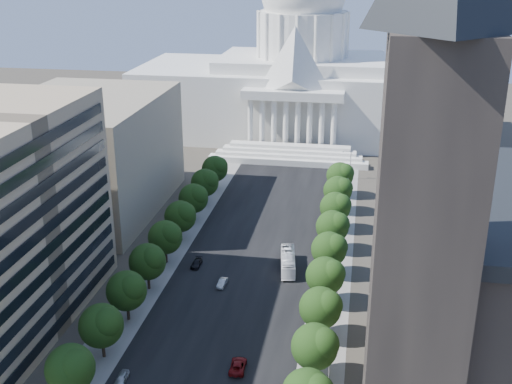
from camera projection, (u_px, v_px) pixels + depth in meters
The scene contains 32 objects.
road_asphalt at pixel (259, 235), 157.10m from camera, with size 30.00×260.00×0.01m, color black.
sidewalk_left at pixel (184, 230), 160.11m from camera, with size 8.00×260.00×0.02m, color gray.
sidewalk_right at pixel (337, 241), 154.10m from camera, with size 8.00×260.00×0.02m, color gray.
capitol at pixel (301, 81), 237.50m from camera, with size 120.00×56.00×73.00m.
office_block_left_far at pixel (86, 155), 168.61m from camera, with size 38.00×52.00×30.00m, color gray.
tree_l_b at pixel (71, 368), 96.60m from camera, with size 7.79×7.60×9.97m.
tree_l_c at pixel (102, 325), 107.66m from camera, with size 7.79×7.60×9.97m.
tree_l_d at pixel (128, 290), 118.72m from camera, with size 7.79×7.60×9.97m.
tree_l_e at pixel (149, 261), 129.78m from camera, with size 7.79×7.60×9.97m.
tree_l_f at pixel (166, 237), 140.84m from camera, with size 7.79×7.60×9.97m.
tree_l_g at pixel (181, 216), 151.90m from camera, with size 7.79×7.60×9.97m.
tree_l_h at pixel (194, 198), 162.97m from camera, with size 7.79×7.60×9.97m.
tree_l_i at pixel (206, 182), 174.03m from camera, with size 7.79×7.60×9.97m.
tree_l_j at pixel (216, 168), 185.09m from camera, with size 7.79×7.60×9.97m.
tree_r_c at pixel (317, 346), 101.96m from camera, with size 7.79×7.60×9.97m.
tree_r_d at pixel (322, 307), 113.03m from camera, with size 7.79×7.60×9.97m.
tree_r_e at pixel (327, 275), 124.09m from camera, with size 7.79×7.60×9.97m.
tree_r_f at pixel (331, 249), 135.15m from camera, with size 7.79×7.60×9.97m.
tree_r_g at pixel (334, 226), 146.21m from camera, with size 7.79×7.60×9.97m.
tree_r_h at pixel (337, 207), 157.27m from camera, with size 7.79×7.60×9.97m.
tree_r_i at pixel (339, 190), 168.33m from camera, with size 7.79×7.60×9.97m.
tree_r_j at pixel (341, 175), 179.40m from camera, with size 7.79×7.60×9.97m.
streetlight_b at pixel (326, 353), 101.20m from camera, with size 2.61×0.44×9.00m.
streetlight_c at pixel (335, 278), 124.24m from camera, with size 2.61×0.44×9.00m.
streetlight_d at pixel (341, 227), 147.29m from camera, with size 2.61×0.44×9.00m.
streetlight_e at pixel (345, 189), 170.33m from camera, with size 2.61×0.44×9.00m.
streetlight_f at pixel (349, 161), 193.38m from camera, with size 2.61×0.44×9.00m.
car_silver at pixel (222, 283), 133.08m from camera, with size 1.44×4.13×1.36m, color #ABAFB3.
car_red at pixel (238, 366), 106.47m from camera, with size 2.49×5.40×1.50m, color #690B0D.
car_dark_b at pixel (197, 263), 141.39m from camera, with size 1.86×4.59×1.33m, color black.
car_parked at pixel (122, 378), 103.44m from camera, with size 1.65×4.11×1.40m, color #AAADB1.
city_bus at pixel (288, 262), 139.80m from camera, with size 2.97×12.71×3.54m, color white.
Camera 1 is at (23.48, -51.27, 65.46)m, focal length 45.00 mm.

